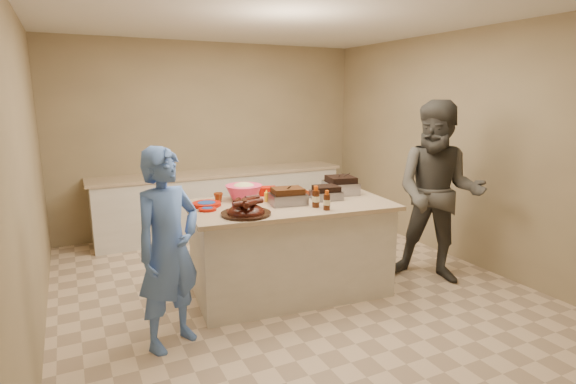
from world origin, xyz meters
name	(u,v)px	position (x,y,z in m)	size (l,w,h in m)	color
room	(289,288)	(0.00, 0.00, 0.00)	(4.50, 5.00, 2.70)	#9C8965
back_counter	(222,202)	(0.00, 2.20, 0.45)	(3.60, 0.64, 0.90)	silver
island	(290,291)	(-0.03, -0.08, 0.00)	(1.96, 1.03, 0.93)	silver
rib_platter	(246,215)	(-0.58, -0.31, 0.93)	(0.44, 0.44, 0.18)	#42130C
pulled_pork_tray	(288,204)	(-0.07, -0.11, 0.93)	(0.34, 0.26, 0.10)	#47230F
brisket_tray	(326,199)	(0.37, -0.09, 0.93)	(0.28, 0.24, 0.09)	black
roasting_pan	(340,194)	(0.65, 0.07, 0.93)	(0.32, 0.32, 0.13)	gray
coleslaw_bowl	(244,200)	(-0.38, 0.26, 0.93)	(0.37, 0.37, 0.25)	#F83667
sausage_plate	(298,196)	(0.18, 0.15, 0.93)	(0.29, 0.29, 0.05)	silver
mac_cheese_dish	(339,190)	(0.72, 0.22, 0.93)	(0.27, 0.20, 0.07)	#EBAD09
bbq_bottle_a	(327,210)	(0.15, -0.47, 0.93)	(0.06, 0.06, 0.18)	#39180A
bbq_bottle_b	(316,207)	(0.11, -0.34, 0.93)	(0.07, 0.07, 0.20)	#39180A
mustard_bottle	(266,202)	(-0.22, 0.08, 0.93)	(0.04, 0.04, 0.12)	yellow
sauce_bowl	(273,200)	(-0.13, 0.09, 0.93)	(0.15, 0.05, 0.15)	silver
plate_stack_large	(207,206)	(-0.80, 0.16, 0.93)	(0.27, 0.27, 0.03)	#9F1003
plate_stack_small	(208,210)	(-0.84, -0.01, 0.93)	(0.16, 0.16, 0.02)	#9F1003
plastic_cup	(218,201)	(-0.64, 0.29, 0.93)	(0.09, 0.09, 0.09)	#873913
basket_stack	(267,195)	(-0.09, 0.34, 0.93)	(0.18, 0.13, 0.09)	#9F1003
guest_blue	(174,343)	(-1.31, -0.54, 0.00)	(0.58, 1.59, 0.38)	#4C75CD
guest_gray	(432,279)	(1.51, -0.47, 0.00)	(0.93, 1.92, 0.73)	#4A4843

